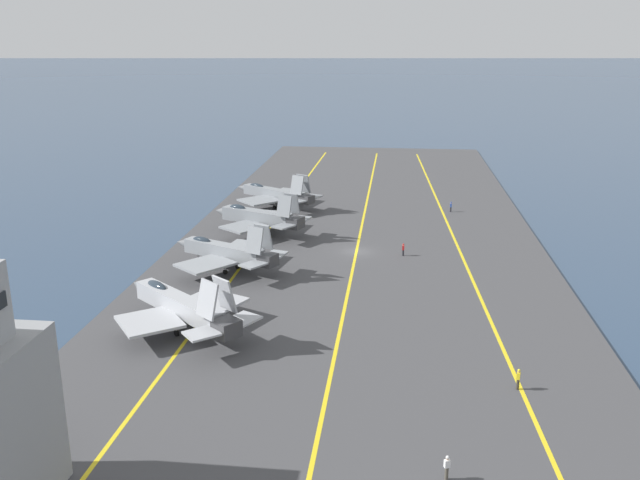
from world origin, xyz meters
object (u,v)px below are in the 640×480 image
parked_jet_nearest (181,306)px  crew_yellow_vest (518,378)px  parked_jet_fourth (275,194)px  crew_blue_vest (451,206)px  parked_jet_second (226,252)px  crew_white_vest (447,466)px  crew_red_vest (403,249)px  parked_jet_third (258,217)px

parked_jet_nearest → crew_yellow_vest: parked_jet_nearest is taller
parked_jet_fourth → crew_blue_vest: bearing=-90.1°
parked_jet_nearest → parked_jet_fourth: bearing=-0.2°
parked_jet_second → parked_jet_nearest: bearing=-179.9°
crew_white_vest → crew_red_vest: crew_white_vest is taller
parked_jet_nearest → crew_yellow_vest: 31.75m
parked_jet_third → crew_yellow_vest: bearing=-144.7°
parked_jet_fourth → crew_red_vest: size_ratio=9.65×
parked_jet_nearest → parked_jet_second: size_ratio=1.06×
crew_yellow_vest → crew_white_vest: 14.10m
crew_yellow_vest → crew_blue_vest: bearing=1.2°
crew_white_vest → parked_jet_nearest: bearing=49.1°
parked_jet_nearest → parked_jet_third: parked_jet_nearest is taller
parked_jet_fourth → parked_jet_nearest: bearing=179.8°
parked_jet_fourth → crew_yellow_vest: 66.32m
parked_jet_second → parked_jet_fourth: size_ratio=0.94×
parked_jet_fourth → crew_white_vest: (-71.41, -23.97, -1.33)m
crew_white_vest → crew_blue_vest: bearing=-4.2°
parked_jet_second → parked_jet_third: 16.22m
crew_red_vest → crew_blue_vest: size_ratio=0.98×
crew_red_vest → crew_blue_vest: 25.69m
parked_jet_nearest → crew_blue_vest: size_ratio=9.47×
parked_jet_fourth → crew_yellow_vest: bearing=-152.7°
parked_jet_fourth → crew_red_vest: parked_jet_fourth is taller
crew_yellow_vest → parked_jet_nearest: bearing=74.7°
parked_jet_second → crew_blue_vest: (32.88, -29.35, -1.51)m
crew_white_vest → crew_blue_vest: (71.39, -5.20, -0.04)m
crew_yellow_vest → crew_white_vest: crew_yellow_vest is taller
parked_jet_third → crew_white_vest: bearing=-156.8°
parked_jet_second → parked_jet_third: (16.20, -0.72, 0.16)m
parked_jet_fourth → crew_red_vest: (-24.49, -21.34, -1.38)m
crew_yellow_vest → crew_blue_vest: size_ratio=1.07×
crew_red_vest → crew_blue_vest: crew_blue_vest is taller
parked_jet_third → crew_blue_vest: 33.18m
parked_jet_nearest → crew_white_vest: bearing=-130.9°
crew_red_vest → crew_blue_vest: (24.46, -7.83, 0.01)m
parked_jet_third → parked_jet_fourth: parked_jet_third is taller
parked_jet_second → parked_jet_fourth: (32.91, -0.17, -0.14)m
parked_jet_third → crew_red_vest: parked_jet_third is taller
crew_blue_vest → parked_jet_second: bearing=138.2°
parked_jet_fourth → crew_yellow_vest: size_ratio=8.89×
parked_jet_nearest → parked_jet_third: (33.83, -0.69, 0.10)m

